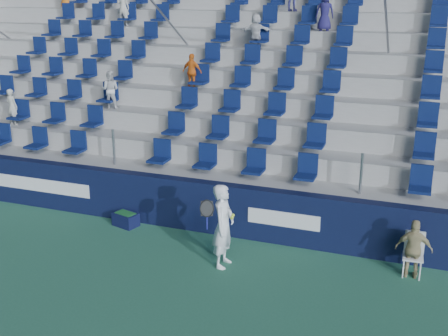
# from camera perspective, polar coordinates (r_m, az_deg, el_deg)

# --- Properties ---
(ground) EXTENTS (70.00, 70.00, 0.00)m
(ground) POSITION_cam_1_polar(r_m,az_deg,el_deg) (10.48, -6.53, -13.24)
(ground) COLOR #2E6C50
(ground) RESTS_ON ground
(sponsor_wall) EXTENTS (24.00, 0.32, 1.20)m
(sponsor_wall) POSITION_cam_1_polar(r_m,az_deg,el_deg) (12.80, -0.29, -4.15)
(sponsor_wall) COLOR black
(sponsor_wall) RESTS_ON ground
(grandstand) EXTENTS (24.00, 8.17, 6.63)m
(grandstand) POSITION_cam_1_polar(r_m,az_deg,el_deg) (17.05, 5.77, 6.72)
(grandstand) COLOR #A7A6A1
(grandstand) RESTS_ON ground
(tennis_player) EXTENTS (0.69, 0.65, 1.74)m
(tennis_player) POSITION_cam_1_polar(r_m,az_deg,el_deg) (11.23, -0.07, -5.89)
(tennis_player) COLOR white
(tennis_player) RESTS_ON ground
(line_judge_chair) EXTENTS (0.40, 0.41, 0.88)m
(line_judge_chair) POSITION_cam_1_polar(r_m,az_deg,el_deg) (11.67, 18.71, -7.95)
(line_judge_chair) COLOR white
(line_judge_chair) RESTS_ON ground
(line_judge) EXTENTS (0.71, 0.31, 1.19)m
(line_judge) POSITION_cam_1_polar(r_m,az_deg,el_deg) (11.50, 18.73, -7.81)
(line_judge) COLOR tan
(line_judge) RESTS_ON ground
(ball_bin) EXTENTS (0.66, 0.52, 0.32)m
(ball_bin) POSITION_cam_1_polar(r_m,az_deg,el_deg) (13.54, -9.96, -5.10)
(ball_bin) COLOR #0F1337
(ball_bin) RESTS_ON ground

